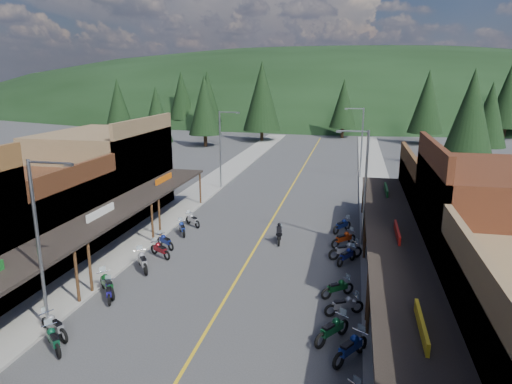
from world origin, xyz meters
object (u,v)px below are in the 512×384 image
Objects in this scene: bike_east_12 at (342,225)px; bike_east_10 at (346,249)px; bike_west_12 at (193,219)px; pedestrian_east_a at (396,380)px; bike_east_6 at (332,328)px; bike_west_9 at (160,249)px; bike_west_7 at (107,283)px; pine_0 at (118,102)px; bike_west_10 at (165,241)px; pine_9 at (490,114)px; streetlight_0 at (41,240)px; pine_2 at (262,96)px; shop_east_3 at (459,204)px; rider_on_bike at (279,234)px; pine_3 at (344,103)px; bike_east_11 at (344,238)px; bike_west_4 at (53,338)px; shop_west_3 at (106,174)px; streetlight_2 at (363,183)px; bike_east_8 at (338,287)px; pine_1 at (207,97)px; shop_east_2 at (501,235)px; pine_4 at (427,102)px; bike_east_9 at (347,255)px; bike_west_11 at (182,228)px; bike_west_6 at (109,290)px; pedestrian_east_b at (377,211)px; bike_east_7 at (344,304)px; pine_7 at (182,95)px; pine_10 at (204,105)px; pine_5 at (509,95)px; bike_west_5 at (54,325)px; streetlight_1 at (221,146)px; shop_west_2 at (30,219)px; bike_west_8 at (142,260)px; pine_11 at (471,112)px; bike_east_5 at (351,347)px; streetlight_3 at (361,140)px; pine_8 at (157,115)px.

bike_east_10 is at bearing -52.10° from bike_east_12.
pedestrian_east_a is (13.85, -17.46, 0.43)m from bike_west_12.
bike_west_12 is 18.02m from bike_east_6.
bike_west_7 is at bearing -154.83° from bike_west_9.
pedestrian_east_a is at bearing -55.41° from pine_0.
bike_west_12 reaches higher than bike_west_10.
bike_west_9 is (-29.67, -41.70, -5.81)m from pine_9.
streetlight_0 is 64.17m from pine_2.
shop_east_3 is at bearing -45.45° from bike_west_12.
rider_on_bike is (-4.61, 2.02, -0.04)m from bike_east_10.
bike_east_11 is (1.87, -58.26, -5.86)m from pine_3.
bike_west_4 reaches higher than bike_west_12.
shop_west_3 is 21.02m from streetlight_2.
bike_east_8 is (-18.25, -44.84, -5.82)m from pine_9.
bike_west_12 is at bearing -73.17° from pine_1.
pedestrian_east_a is (2.04, -13.25, 0.33)m from bike_east_10.
shop_east_2 is 21.36m from bike_west_12.
bike_east_9 is (-11.88, -55.23, -6.66)m from pine_4.
bike_west_7 is (-13.26, -10.15, -3.81)m from streetlight_2.
bike_west_11 is (7.92, -3.61, -2.96)m from shop_west_3.
bike_east_8 is (-12.25, -59.84, -6.67)m from pine_4.
pedestrian_east_b reaches higher than bike_west_6.
streetlight_2 is at bearing 119.32° from bike_east_6.
bike_east_7 is at bearing -100.88° from pine_4.
pine_9 is at bearing -28.97° from pine_7.
pine_5 is at bearing 22.93° from pine_10.
pine_7 is 5.74× the size of bike_east_11.
pine_10 is at bearing 38.70° from bike_west_5.
bike_east_9 is at bearing -113.96° from pine_9.
streetlight_0 is 28.00m from streetlight_1.
bike_west_5 is at bearing -110.24° from pine_4.
shop_west_2 is at bearing 175.30° from bike_west_12.
pedestrian_east_b is (14.26, 8.60, 0.48)m from bike_west_10.
pine_3 is at bearing 92.91° from streetlight_2.
bike_west_8 is 1.20× the size of bike_west_10.
pine_11 reaches higher than streetlight_1.
bike_west_4 is 12.51m from bike_east_5.
bike_east_11 reaches higher than bike_east_7.
shop_west_3 is 29.19m from shop_east_2.
bike_west_5 is at bearing -141.99° from bike_east_5.
streetlight_1 reaches higher than bike_west_11.
pine_0 reaches higher than bike_west_12.
streetlight_2 reaches higher than bike_east_10.
streetlight_3 is 0.65× the size of pine_11.
bike_east_9 is at bearing -16.32° from bike_west_7.
streetlight_1 is 29.30m from bike_east_6.
pine_8 is at bearing -86.19° from pine_1.
bike_west_4 is (-25.88, -45.32, -6.62)m from pine_11.
streetlight_0 reaches higher than bike_west_9.
bike_east_5 is 1.09× the size of bike_east_12.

